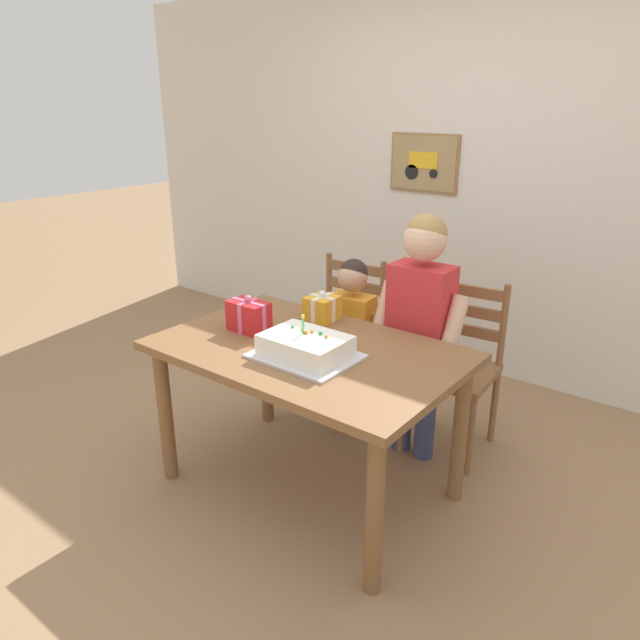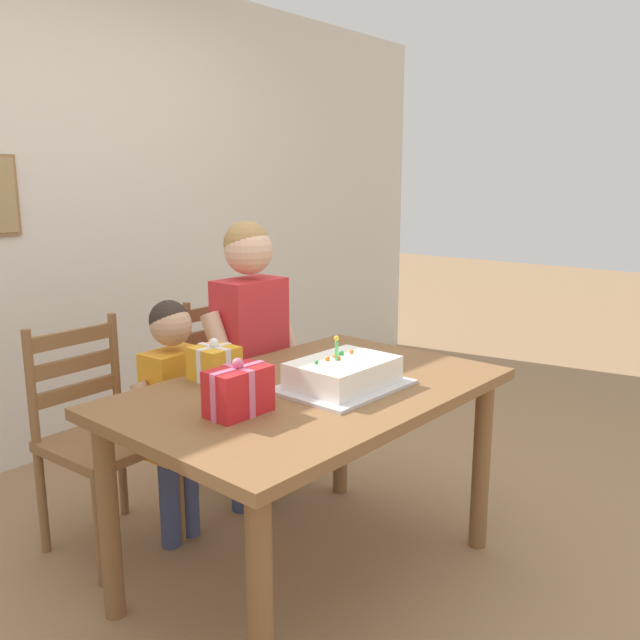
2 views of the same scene
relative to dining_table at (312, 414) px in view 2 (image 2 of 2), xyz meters
name	(u,v)px [view 2 (image 2 of 2)]	position (x,y,z in m)	size (l,w,h in m)	color
ground_plane	(312,577)	(0.00, 0.00, -0.65)	(20.00, 20.00, 0.00)	#997551
back_wall	(48,214)	(0.00, 1.85, 0.65)	(6.40, 0.11, 2.60)	silver
dining_table	(312,414)	(0.00, 0.00, 0.00)	(1.38, 0.89, 0.75)	brown
birthday_cake	(343,375)	(0.06, -0.09, 0.15)	(0.44, 0.34, 0.19)	silver
gift_box_red_large	(239,391)	(-0.35, -0.01, 0.18)	(0.21, 0.13, 0.18)	red
gift_box_beside_cake	(214,363)	(-0.17, 0.33, 0.17)	(0.15, 0.16, 0.16)	gold
chair_left	(101,436)	(-0.38, 0.79, -0.18)	(0.45, 0.45, 0.92)	brown
chair_right	(241,392)	(0.37, 0.79, -0.18)	(0.45, 0.45, 0.92)	brown
child_older	(251,337)	(0.25, 0.59, 0.14)	(0.47, 0.27, 1.30)	#38426B
child_younger	(175,399)	(-0.16, 0.59, -0.03)	(0.38, 0.22, 1.01)	#38426B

